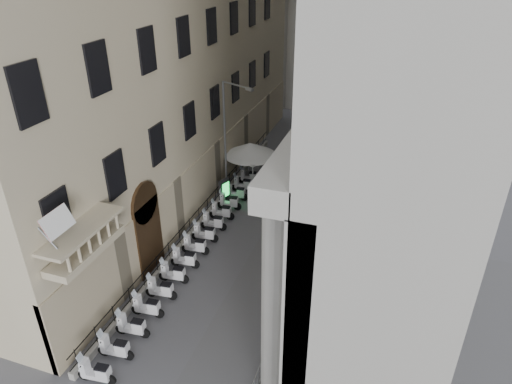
# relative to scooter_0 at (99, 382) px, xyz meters

# --- Properties ---
(iron_fence) EXTENTS (0.30, 28.00, 1.40)m
(iron_fence) POSITION_rel_scooter_0_xyz_m (-1.13, 13.70, 0.00)
(iron_fence) COLOR black
(iron_fence) RESTS_ON ground
(blue_awning) EXTENTS (1.60, 3.00, 3.00)m
(blue_awning) POSITION_rel_scooter_0_xyz_m (7.32, 21.70, 0.00)
(blue_awning) COLOR navy
(blue_awning) RESTS_ON ground
(flag) EXTENTS (1.00, 1.40, 8.20)m
(flag) POSITION_rel_scooter_0_xyz_m (-0.83, 0.70, 0.00)
(flag) COLOR #9E0C11
(flag) RESTS_ON ground
(scooter_0) EXTENTS (1.45, 0.70, 1.50)m
(scooter_0) POSITION_rel_scooter_0_xyz_m (0.00, 0.00, 0.00)
(scooter_0) COLOR silver
(scooter_0) RESTS_ON ground
(scooter_1) EXTENTS (1.45, 0.70, 1.50)m
(scooter_1) POSITION_rel_scooter_0_xyz_m (0.00, 1.40, 0.00)
(scooter_1) COLOR silver
(scooter_1) RESTS_ON ground
(scooter_2) EXTENTS (1.45, 0.70, 1.50)m
(scooter_2) POSITION_rel_scooter_0_xyz_m (0.00, 2.81, 0.00)
(scooter_2) COLOR silver
(scooter_2) RESTS_ON ground
(scooter_3) EXTENTS (1.45, 0.70, 1.50)m
(scooter_3) POSITION_rel_scooter_0_xyz_m (0.00, 4.21, 0.00)
(scooter_3) COLOR silver
(scooter_3) RESTS_ON ground
(scooter_4) EXTENTS (1.45, 0.70, 1.50)m
(scooter_4) POSITION_rel_scooter_0_xyz_m (0.00, 5.62, 0.00)
(scooter_4) COLOR silver
(scooter_4) RESTS_ON ground
(scooter_5) EXTENTS (1.45, 0.70, 1.50)m
(scooter_5) POSITION_rel_scooter_0_xyz_m (0.00, 7.02, 0.00)
(scooter_5) COLOR silver
(scooter_5) RESTS_ON ground
(scooter_6) EXTENTS (1.45, 0.70, 1.50)m
(scooter_6) POSITION_rel_scooter_0_xyz_m (0.00, 8.42, 0.00)
(scooter_6) COLOR silver
(scooter_6) RESTS_ON ground
(scooter_7) EXTENTS (1.45, 0.70, 1.50)m
(scooter_7) POSITION_rel_scooter_0_xyz_m (0.00, 9.83, 0.00)
(scooter_7) COLOR silver
(scooter_7) RESTS_ON ground
(scooter_8) EXTENTS (1.45, 0.70, 1.50)m
(scooter_8) POSITION_rel_scooter_0_xyz_m (0.00, 11.23, 0.00)
(scooter_8) COLOR silver
(scooter_8) RESTS_ON ground
(scooter_9) EXTENTS (1.45, 0.70, 1.50)m
(scooter_9) POSITION_rel_scooter_0_xyz_m (0.00, 12.63, 0.00)
(scooter_9) COLOR silver
(scooter_9) RESTS_ON ground
(scooter_10) EXTENTS (1.45, 0.70, 1.50)m
(scooter_10) POSITION_rel_scooter_0_xyz_m (0.00, 14.04, 0.00)
(scooter_10) COLOR silver
(scooter_10) RESTS_ON ground
(scooter_11) EXTENTS (1.45, 0.70, 1.50)m
(scooter_11) POSITION_rel_scooter_0_xyz_m (0.00, 15.44, 0.00)
(scooter_11) COLOR silver
(scooter_11) RESTS_ON ground
(scooter_12) EXTENTS (1.45, 0.70, 1.50)m
(scooter_12) POSITION_rel_scooter_0_xyz_m (0.00, 16.85, 0.00)
(scooter_12) COLOR silver
(scooter_12) RESTS_ON ground
(scooter_13) EXTENTS (1.45, 0.70, 1.50)m
(scooter_13) POSITION_rel_scooter_0_xyz_m (0.00, 18.25, 0.00)
(scooter_13) COLOR silver
(scooter_13) RESTS_ON ground
(scooter_14) EXTENTS (1.45, 0.70, 1.50)m
(scooter_14) POSITION_rel_scooter_0_xyz_m (0.00, 19.65, 0.00)
(scooter_14) COLOR silver
(scooter_14) RESTS_ON ground
(barrier_1) EXTENTS (0.60, 2.40, 1.10)m
(barrier_1) POSITION_rel_scooter_0_xyz_m (6.61, 3.12, 0.00)
(barrier_1) COLOR #95979C
(barrier_1) RESTS_ON ground
(barrier_2) EXTENTS (0.60, 2.40, 1.10)m
(barrier_2) POSITION_rel_scooter_0_xyz_m (6.61, 5.62, 0.00)
(barrier_2) COLOR #95979C
(barrier_2) RESTS_ON ground
(barrier_3) EXTENTS (0.60, 2.40, 1.10)m
(barrier_3) POSITION_rel_scooter_0_xyz_m (6.61, 8.12, 0.00)
(barrier_3) COLOR #95979C
(barrier_3) RESTS_ON ground
(barrier_4) EXTENTS (0.60, 2.40, 1.10)m
(barrier_4) POSITION_rel_scooter_0_xyz_m (6.61, 10.62, 0.00)
(barrier_4) COLOR #95979C
(barrier_4) RESTS_ON ground
(barrier_5) EXTENTS (0.60, 2.40, 1.10)m
(barrier_5) POSITION_rel_scooter_0_xyz_m (6.61, 13.12, 0.00)
(barrier_5) COLOR #95979C
(barrier_5) RESTS_ON ground
(security_tent) EXTENTS (4.06, 4.06, 3.29)m
(security_tent) POSITION_rel_scooter_0_xyz_m (-0.43, 20.62, 2.75)
(security_tent) COLOR silver
(security_tent) RESTS_ON ground
(street_lamp) EXTENTS (2.61, 1.33, 8.62)m
(street_lamp) POSITION_rel_scooter_0_xyz_m (-0.71, 17.32, 5.16)
(street_lamp) COLOR gray
(street_lamp) RESTS_ON ground
(info_kiosk) EXTENTS (0.56, 0.95, 1.93)m
(info_kiosk) POSITION_rel_scooter_0_xyz_m (-0.63, 16.09, 0.97)
(info_kiosk) COLOR black
(info_kiosk) RESTS_ON ground
(pedestrian_a) EXTENTS (0.62, 0.45, 1.56)m
(pedestrian_a) POSITION_rel_scooter_0_xyz_m (4.91, 27.54, 0.78)
(pedestrian_a) COLOR #0D1337
(pedestrian_a) RESTS_ON ground
(pedestrian_b) EXTENTS (1.09, 1.03, 1.77)m
(pedestrian_b) POSITION_rel_scooter_0_xyz_m (4.73, 28.42, 0.89)
(pedestrian_b) COLOR black
(pedestrian_b) RESTS_ON ground
(pedestrian_c) EXTENTS (1.06, 0.84, 1.91)m
(pedestrian_c) POSITION_rel_scooter_0_xyz_m (2.94, 26.90, 0.96)
(pedestrian_c) COLOR black
(pedestrian_c) RESTS_ON ground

